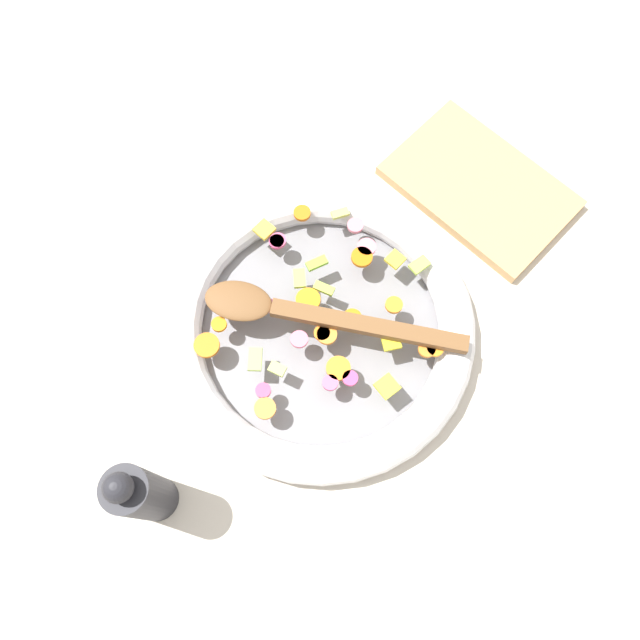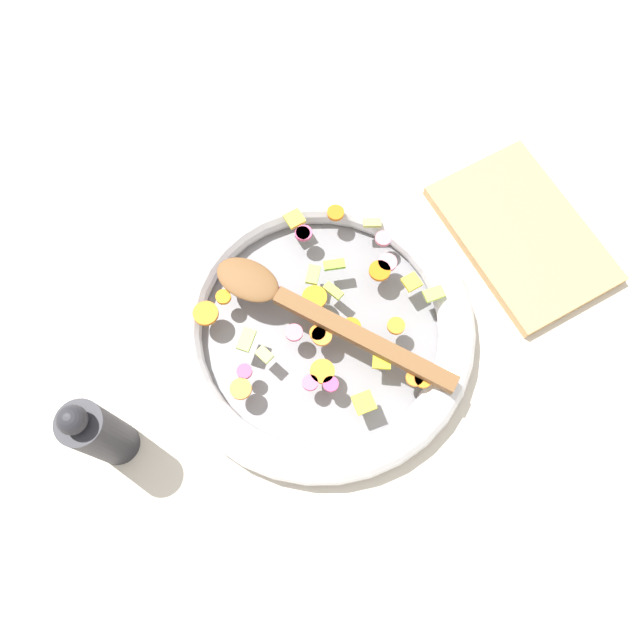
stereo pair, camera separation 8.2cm
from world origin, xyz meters
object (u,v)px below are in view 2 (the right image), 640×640
at_px(wooden_spoon, 308,311).
at_px(cutting_board, 522,234).
at_px(skillet, 320,327).
at_px(pepper_mill, 99,433).

xyz_separation_m(wooden_spoon, cutting_board, (0.03, 0.34, -0.05)).
height_order(skillet, pepper_mill, pepper_mill).
relative_size(pepper_mill, cutting_board, 0.69).
distance_m(pepper_mill, cutting_board, 0.64).
height_order(skillet, wooden_spoon, wooden_spoon).
relative_size(wooden_spoon, pepper_mill, 1.72).
height_order(pepper_mill, cutting_board, pepper_mill).
xyz_separation_m(skillet, cutting_board, (0.01, 0.33, -0.01)).
bearing_deg(cutting_board, wooden_spoon, -94.75).
distance_m(skillet, cutting_board, 0.33).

